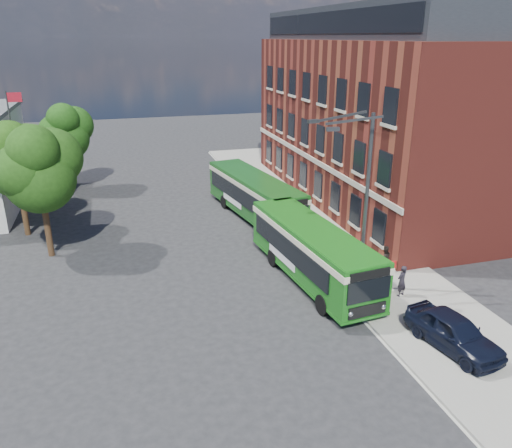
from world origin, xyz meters
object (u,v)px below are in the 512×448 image
object	(u,v)px
bus_front	(312,249)
bus_rear	(254,193)
street_lamp	(360,202)
parked_car	(454,332)

from	to	relation	value
bus_front	bus_rear	xyz separation A→B (m)	(-0.20, 10.37, 0.00)
bus_rear	street_lamp	bearing A→B (deg)	-81.33
street_lamp	bus_rear	world-z (taller)	street_lamp
bus_rear	parked_car	size ratio (longest dim) A/B	2.65
bus_front	bus_rear	world-z (taller)	same
street_lamp	bus_front	xyz separation A→B (m)	(-1.64, 1.67, -2.96)
street_lamp	parked_car	distance (m)	7.25
bus_front	bus_rear	distance (m)	10.38
bus_rear	bus_front	bearing A→B (deg)	-88.90
bus_front	parked_car	bearing A→B (deg)	-67.23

